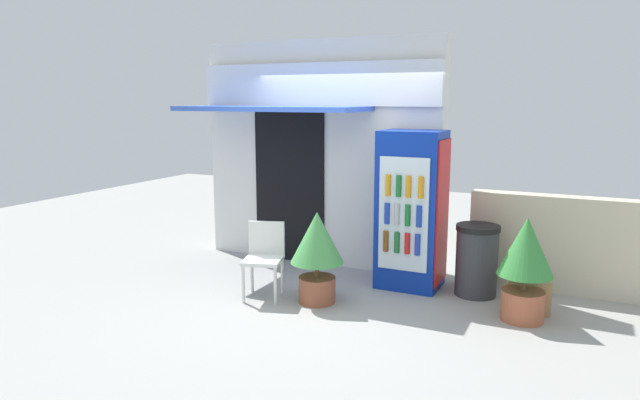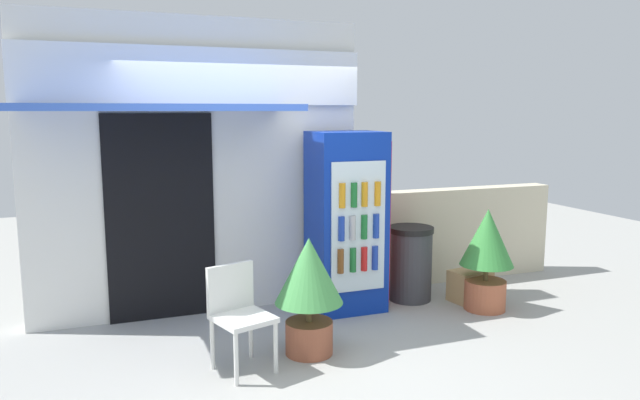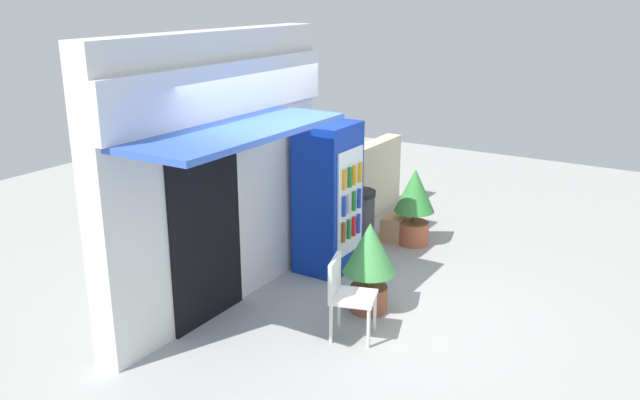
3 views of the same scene
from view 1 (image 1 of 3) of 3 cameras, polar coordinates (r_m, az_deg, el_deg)
ground at (r=6.54m, az=-1.29°, el=-9.53°), size 16.00×16.00×0.00m
storefront_building at (r=7.61m, az=-0.16°, el=5.06°), size 3.31×1.24×2.95m
drink_cooler at (r=6.72m, az=9.14°, el=-0.99°), size 0.73×0.65×1.84m
plastic_chair at (r=6.44m, az=-5.56°, el=-5.36°), size 0.52×0.53×0.83m
potted_plant_near_shop at (r=6.18m, az=-0.30°, el=-4.81°), size 0.58×0.58×1.00m
potted_plant_curbside at (r=6.02m, az=19.82°, el=-5.72°), size 0.55×0.55×1.06m
trash_bin at (r=6.69m, az=15.37°, el=-5.80°), size 0.49×0.49×0.81m
stone_boundary_wall at (r=7.08m, az=24.31°, el=-4.21°), size 2.37×0.24×1.12m
cardboard_box at (r=6.44m, az=20.06°, el=-8.92°), size 0.47×0.35×0.34m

